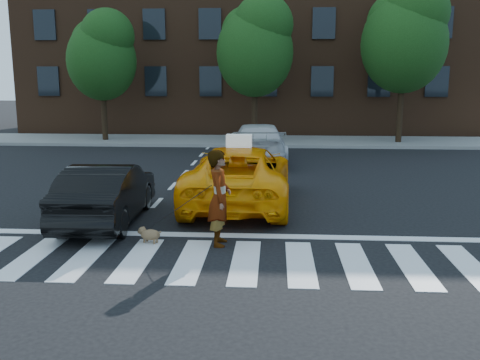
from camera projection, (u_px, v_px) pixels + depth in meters
The scene contains 14 objects.
ground at pixel (191, 261), 9.81m from camera, with size 120.00×120.00×0.00m, color black.
crosswalk at pixel (191, 260), 9.81m from camera, with size 13.00×2.40×0.01m, color silver.
stop_line at pixel (203, 235), 11.38m from camera, with size 12.00×0.30×0.01m, color silver.
sidewalk_far at pixel (245, 141), 26.93m from camera, with size 30.00×4.00×0.15m, color slate.
building at pixel (252, 31), 33.12m from camera, with size 26.00×10.00×12.00m, color #4F2E1C.
tree_left at pixel (102, 52), 26.03m from camera, with size 3.39×3.38×6.50m.
tree_mid at pixel (256, 43), 25.48m from camera, with size 3.69×3.69×7.10m.
tree_right at pixel (405, 33), 24.95m from camera, with size 4.00×4.00×7.70m.
taxi at pixel (240, 175), 14.01m from camera, with size 2.55×5.54×1.54m, color #FF9905.
black_sedan at pixel (107, 193), 12.28m from camera, with size 1.45×4.17×1.37m, color black.
white_suv at pixel (258, 143), 20.76m from camera, with size 2.11×5.19×1.51m, color silver.
woman at pixel (219, 198), 10.57m from camera, with size 0.70×0.46×1.92m, color #999999.
dog at pixel (149, 234), 10.82m from camera, with size 0.54×0.34×0.32m.
taxi_sign at pixel (239, 141), 13.64m from camera, with size 0.65×0.28×0.32m, color white.
Camera 1 is at (1.51, -9.26, 3.36)m, focal length 40.00 mm.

